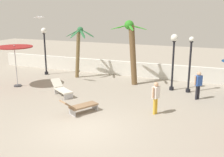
{
  "coord_description": "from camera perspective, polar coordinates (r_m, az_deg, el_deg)",
  "views": [
    {
      "loc": [
        5.04,
        -9.28,
        4.93
      ],
      "look_at": [
        0.0,
        3.41,
        1.4
      ],
      "focal_mm": 43.2,
      "sensor_mm": 36.0,
      "label": 1
    }
  ],
  "objects": [
    {
      "name": "lamp_post_2",
      "position": [
        16.71,
        16.18,
        3.33
      ],
      "size": [
        0.3,
        0.3,
        3.38
      ],
      "color": "black",
      "rests_on": "ground_plane"
    },
    {
      "name": "lounge_chair_0",
      "position": [
        13.16,
        -6.91,
        -5.78
      ],
      "size": [
        1.41,
        1.9,
        0.84
      ],
      "color": "#B7B7BC",
      "rests_on": "ground_plane"
    },
    {
      "name": "patio_umbrella_0",
      "position": [
        18.31,
        -19.94,
        5.79
      ],
      "size": [
        2.29,
        2.29,
        2.71
      ],
      "color": "#333338",
      "rests_on": "ground_plane"
    },
    {
      "name": "lamp_post_0",
      "position": [
        21.16,
        -14.07,
        7.22
      ],
      "size": [
        0.42,
        0.42,
        3.58
      ],
      "color": "black",
      "rests_on": "ground_plane"
    },
    {
      "name": "seagull_1",
      "position": [
        17.93,
        -15.01,
        12.41
      ],
      "size": [
        0.95,
        0.39,
        0.14
      ],
      "color": "white"
    },
    {
      "name": "palm_tree_1",
      "position": [
        17.81,
        4.18,
        7.05
      ],
      "size": [
        2.36,
        2.31,
        4.25
      ],
      "color": "brown",
      "rests_on": "ground_plane"
    },
    {
      "name": "boundary_wall",
      "position": [
        20.18,
        6.66,
        1.83
      ],
      "size": [
        25.2,
        0.3,
        1.08
      ],
      "primitive_type": "cube",
      "color": "silver",
      "rests_on": "ground_plane"
    },
    {
      "name": "guest_1",
      "position": [
        13.02,
        9.25,
        -3.45
      ],
      "size": [
        0.35,
        0.53,
        1.6
      ],
      "color": "gold",
      "rests_on": "ground_plane"
    },
    {
      "name": "lounge_chair_1",
      "position": [
        16.09,
        -10.62,
        -2.14
      ],
      "size": [
        1.87,
        1.5,
        0.84
      ],
      "color": "#B7B7BC",
      "rests_on": "ground_plane"
    },
    {
      "name": "lamp_post_1",
      "position": [
        16.82,
        12.9,
        5.44
      ],
      "size": [
        0.43,
        0.43,
        3.49
      ],
      "color": "black",
      "rests_on": "ground_plane"
    },
    {
      "name": "guest_0",
      "position": [
        15.68,
        17.81,
        -0.89
      ],
      "size": [
        0.42,
        0.43,
        1.6
      ],
      "color": "#26262D",
      "rests_on": "ground_plane"
    },
    {
      "name": "palm_tree_0",
      "position": [
        19.7,
        -7.04,
        7.05
      ],
      "size": [
        2.14,
        2.13,
        3.73
      ],
      "color": "brown",
      "rests_on": "ground_plane"
    },
    {
      "name": "ground_plane",
      "position": [
        11.66,
        -6.31,
        -10.62
      ],
      "size": [
        56.0,
        56.0,
        0.0
      ],
      "primitive_type": "plane",
      "color": "#9E9384"
    }
  ]
}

